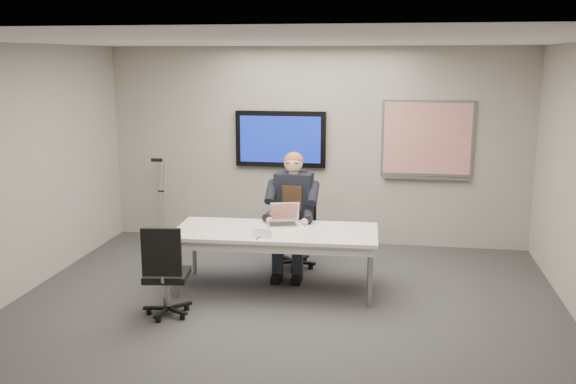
% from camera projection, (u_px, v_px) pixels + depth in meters
% --- Properties ---
extents(floor, '(6.00, 6.00, 0.02)m').
position_uv_depth(floor, '(278.00, 322.00, 6.53)').
color(floor, '#343436').
rests_on(floor, ground).
extents(ceiling, '(6.00, 6.00, 0.02)m').
position_uv_depth(ceiling, '(277.00, 40.00, 5.95)').
color(ceiling, white).
rests_on(ceiling, wall_back).
extents(wall_back, '(6.00, 0.02, 2.80)m').
position_uv_depth(wall_back, '(316.00, 146.00, 9.14)').
color(wall_back, '#9E998F').
rests_on(wall_back, ground).
extents(wall_front, '(6.00, 0.02, 2.80)m').
position_uv_depth(wall_front, '(174.00, 301.00, 3.35)').
color(wall_front, '#9E998F').
rests_on(wall_front, ground).
extents(conference_table, '(2.35, 1.06, 0.71)m').
position_uv_depth(conference_table, '(276.00, 237.00, 7.34)').
color(conference_table, white).
rests_on(conference_table, ground).
extents(tv_display, '(1.30, 0.09, 0.80)m').
position_uv_depth(tv_display, '(281.00, 139.00, 9.15)').
color(tv_display, black).
rests_on(tv_display, wall_back).
extents(whiteboard, '(1.25, 0.08, 1.10)m').
position_uv_depth(whiteboard, '(427.00, 140.00, 8.83)').
color(whiteboard, gray).
rests_on(whiteboard, wall_back).
extents(office_chair_far, '(0.60, 0.60, 1.08)m').
position_uv_depth(office_chair_far, '(295.00, 241.00, 8.22)').
color(office_chair_far, black).
rests_on(office_chair_far, ground).
extents(office_chair_near, '(0.53, 0.53, 0.99)m').
position_uv_depth(office_chair_near, '(167.00, 288.00, 6.62)').
color(office_chair_near, black).
rests_on(office_chair_near, ground).
extents(seated_person, '(0.48, 0.82, 1.50)m').
position_uv_depth(seated_person, '(291.00, 226.00, 7.90)').
color(seated_person, '#1F2635').
rests_on(seated_person, office_chair_far).
extents(crutch, '(0.31, 0.70, 1.32)m').
position_uv_depth(crutch, '(162.00, 197.00, 9.44)').
color(crutch, '#9EA0A5').
rests_on(crutch, ground).
extents(laptop, '(0.41, 0.42, 0.25)m').
position_uv_depth(laptop, '(283.00, 219.00, 7.57)').
color(laptop, silver).
rests_on(laptop, conference_table).
extents(name_tent, '(0.23, 0.11, 0.09)m').
position_uv_depth(name_tent, '(261.00, 233.00, 7.02)').
color(name_tent, white).
rests_on(name_tent, conference_table).
extents(pen, '(0.04, 0.14, 0.01)m').
position_uv_depth(pen, '(259.00, 238.00, 6.99)').
color(pen, black).
rests_on(pen, conference_table).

